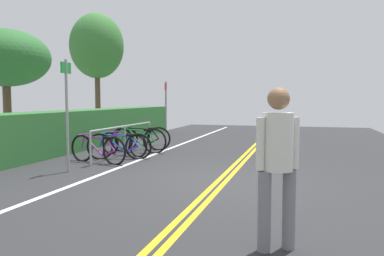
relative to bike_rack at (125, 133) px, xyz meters
The scene contains 16 objects.
ground_plane 4.32m from the bike_rack, 128.07° to the right, with size 31.78×10.37×0.05m, color #2B2B2D.
centre_line_yellow_inner 4.38m from the bike_rack, 127.42° to the right, with size 28.61×0.10×0.00m, color gold.
centre_line_yellow_outer 4.25m from the bike_rack, 128.74° to the right, with size 28.61×0.10×0.00m, color gold.
bike_lane_stripe_white 2.81m from the bike_rack, 164.45° to the right, with size 28.61×0.12×0.00m, color white.
bike_rack is the anchor object (origin of this frame).
bicycle_0 1.39m from the bike_rack, behind, with size 0.56×1.79×0.75m.
bicycle_1 0.71m from the bike_rack, 167.65° to the right, with size 0.59×1.72×0.75m.
bicycle_2 0.33m from the bike_rack, 52.20° to the left, with size 0.66×1.70×0.70m.
bicycle_3 0.76m from the bike_rack, ahead, with size 0.46×1.87×0.78m.
bicycle_4 1.32m from the bike_rack, ahead, with size 0.52×1.79×0.78m.
pedestrian 7.44m from the bike_rack, 141.69° to the right, with size 0.32×0.43×1.74m.
sign_post_near 2.74m from the bike_rack, behind, with size 0.36×0.06×2.47m.
sign_post_far 2.87m from the bike_rack, ahead, with size 0.36×0.10×2.22m.
hedge_backdrop 2.69m from the bike_rack, 56.05° to the left, with size 12.72×1.22×1.24m, color #2D6B30.
tree_mid 4.79m from the bike_rack, 86.98° to the left, with size 2.77×2.77×3.82m.
tree_far_right 7.33m from the bike_rack, 36.20° to the left, with size 2.35×2.35×5.36m.
Camera 1 is at (-7.29, -1.48, 1.62)m, focal length 35.80 mm.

